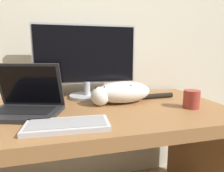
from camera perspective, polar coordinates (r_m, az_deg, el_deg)
wall_back at (r=1.43m, az=-9.00°, el=21.74°), size 6.40×0.06×2.60m
desk at (r=1.08m, az=-5.83°, el=-14.23°), size 1.48×0.74×0.71m
monitor at (r=1.23m, az=-7.63°, el=7.61°), size 0.65×0.23×0.47m
laptop at (r=1.01m, az=-24.94°, el=-4.94°), size 0.39×0.33×0.25m
external_keyboard at (r=0.79m, az=-13.42°, el=-11.47°), size 0.34×0.16×0.02m
cat at (r=1.11m, az=2.95°, el=-1.84°), size 0.55×0.20×0.13m
coffee_mug at (r=1.10m, az=23.07°, el=-3.70°), size 0.09×0.09×0.10m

